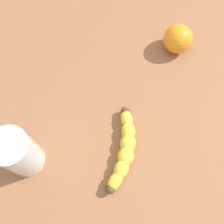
# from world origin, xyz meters

# --- Properties ---
(wooden_tabletop) EXTENTS (1.20, 1.20, 0.03)m
(wooden_tabletop) POSITION_xyz_m (0.00, 0.00, 0.01)
(wooden_tabletop) COLOR #905E3F
(wooden_tabletop) RESTS_ON ground
(banana) EXTENTS (0.07, 0.19, 0.04)m
(banana) POSITION_xyz_m (0.09, -0.12, 0.05)
(banana) COLOR yellow
(banana) RESTS_ON wooden_tabletop
(smoothie_glass) EXTENTS (0.08, 0.08, 0.13)m
(smoothie_glass) POSITION_xyz_m (-0.12, -0.15, 0.09)
(smoothie_glass) COLOR silver
(smoothie_glass) RESTS_ON wooden_tabletop
(orange_fruit) EXTENTS (0.07, 0.07, 0.07)m
(orange_fruit) POSITION_xyz_m (0.21, 0.16, 0.07)
(orange_fruit) COLOR orange
(orange_fruit) RESTS_ON wooden_tabletop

